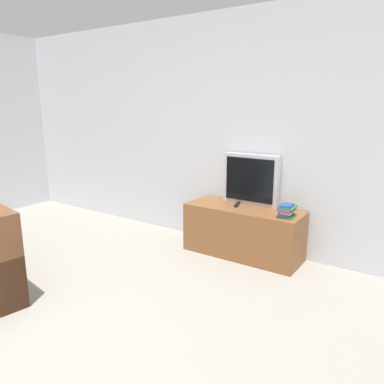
{
  "coord_description": "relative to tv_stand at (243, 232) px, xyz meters",
  "views": [
    {
      "loc": [
        2.49,
        -0.74,
        1.63
      ],
      "look_at": [
        0.38,
        2.36,
        0.73
      ],
      "focal_mm": 35.0,
      "sensor_mm": 36.0,
      "label": 1
    }
  ],
  "objects": [
    {
      "name": "wall_back",
      "position": [
        -0.79,
        0.28,
        1.03
      ],
      "size": [
        9.0,
        0.06,
        2.6
      ],
      "color": "silver",
      "rests_on": "ground_plane"
    },
    {
      "name": "television",
      "position": [
        -0.02,
        0.19,
        0.55
      ],
      "size": [
        0.64,
        0.09,
        0.55
      ],
      "color": "silver",
      "rests_on": "tv_stand"
    },
    {
      "name": "book_stack",
      "position": [
        0.5,
        -0.06,
        0.33
      ],
      "size": [
        0.17,
        0.22,
        0.13
      ],
      "color": "#2D753D",
      "rests_on": "tv_stand"
    },
    {
      "name": "tv_stand",
      "position": [
        0.0,
        0.0,
        0.0
      ],
      "size": [
        1.26,
        0.46,
        0.54
      ],
      "color": "brown",
      "rests_on": "ground_plane"
    },
    {
      "name": "remote_on_stand",
      "position": [
        -0.1,
        0.04,
        0.28
      ],
      "size": [
        0.08,
        0.18,
        0.02
      ],
      "rotation": [
        0.0,
        0.0,
        0.28
      ],
      "color": "black",
      "rests_on": "tv_stand"
    }
  ]
}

